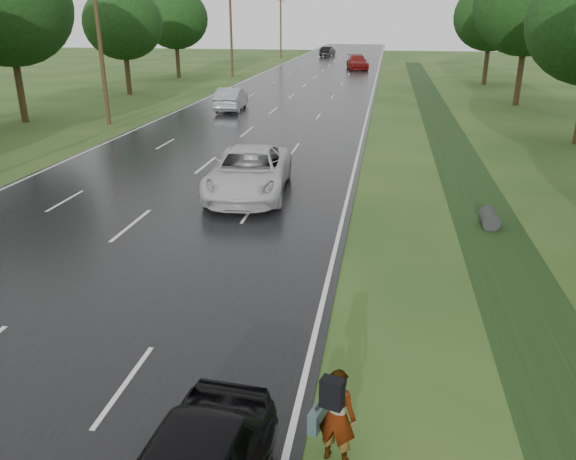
# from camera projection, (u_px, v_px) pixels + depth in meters

# --- Properties ---
(road) EXTENTS (14.00, 180.00, 0.04)m
(road) POSITION_uv_depth(u_px,v_px,m) (300.00, 89.00, 52.36)
(road) COLOR black
(road) RESTS_ON ground
(edge_stripe_east) EXTENTS (0.12, 180.00, 0.01)m
(edge_stripe_east) POSITION_uv_depth(u_px,v_px,m) (373.00, 90.00, 51.29)
(edge_stripe_east) COLOR silver
(edge_stripe_east) RESTS_ON road
(edge_stripe_west) EXTENTS (0.12, 180.00, 0.01)m
(edge_stripe_west) POSITION_uv_depth(u_px,v_px,m) (230.00, 87.00, 53.42)
(edge_stripe_west) COLOR silver
(edge_stripe_west) RESTS_ON road
(center_line) EXTENTS (0.12, 180.00, 0.01)m
(center_line) POSITION_uv_depth(u_px,v_px,m) (300.00, 89.00, 52.35)
(center_line) COLOR silver
(center_line) RESTS_ON road
(drainage_ditch) EXTENTS (2.20, 120.00, 0.56)m
(drainage_ditch) POSITION_uv_depth(u_px,v_px,m) (459.00, 161.00, 26.34)
(drainage_ditch) COLOR black
(drainage_ditch) RESTS_ON ground
(utility_pole_mid) EXTENTS (1.60, 0.26, 10.00)m
(utility_pole_mid) POSITION_uv_depth(u_px,v_px,m) (99.00, 38.00, 33.56)
(utility_pole_mid) COLOR #312614
(utility_pole_mid) RESTS_ON ground
(utility_pole_far) EXTENTS (1.60, 0.26, 10.00)m
(utility_pole_far) POSITION_uv_depth(u_px,v_px,m) (231.00, 28.00, 61.17)
(utility_pole_far) COLOR #312614
(utility_pole_far) RESTS_ON ground
(utility_pole_distant) EXTENTS (1.60, 0.26, 10.00)m
(utility_pole_distant) POSITION_uv_depth(u_px,v_px,m) (281.00, 24.00, 88.79)
(utility_pole_distant) COLOR #312614
(utility_pole_distant) RESTS_ON ground
(tree_east_d) EXTENTS (8.00, 8.00, 10.76)m
(tree_east_d) POSITION_uv_depth(u_px,v_px,m) (530.00, 5.00, 40.56)
(tree_east_d) COLOR #312614
(tree_east_d) RESTS_ON ground
(tree_east_f) EXTENTS (7.20, 7.20, 9.62)m
(tree_east_f) POSITION_uv_depth(u_px,v_px,m) (492.00, 16.00, 53.77)
(tree_east_f) COLOR #312614
(tree_east_f) RESTS_ON ground
(tree_west_c) EXTENTS (7.80, 7.80, 10.43)m
(tree_west_c) POSITION_uv_depth(u_px,v_px,m) (6.00, 7.00, 33.86)
(tree_west_c) COLOR #312614
(tree_west_c) RESTS_ON ground
(tree_west_d) EXTENTS (6.60, 6.60, 8.80)m
(tree_west_d) POSITION_uv_depth(u_px,v_px,m) (123.00, 23.00, 47.01)
(tree_west_d) COLOR #312614
(tree_west_d) RESTS_ON ground
(tree_west_f) EXTENTS (7.00, 7.00, 9.29)m
(tree_west_f) POSITION_uv_depth(u_px,v_px,m) (175.00, 19.00, 59.88)
(tree_west_f) COLOR #312614
(tree_west_f) RESTS_ON ground
(pedestrian) EXTENTS (0.79, 0.80, 1.64)m
(pedestrian) POSITION_uv_depth(u_px,v_px,m) (335.00, 415.00, 8.38)
(pedestrian) COLOR #A5998C
(pedestrian) RESTS_ON ground
(white_pickup) EXTENTS (3.37, 6.38, 1.71)m
(white_pickup) POSITION_uv_depth(u_px,v_px,m) (249.00, 172.00, 21.26)
(white_pickup) COLOR silver
(white_pickup) RESTS_ON road
(silver_sedan) EXTENTS (2.02, 4.93, 1.59)m
(silver_sedan) POSITION_uv_depth(u_px,v_px,m) (231.00, 99.00, 40.43)
(silver_sedan) COLOR gray
(silver_sedan) RESTS_ON road
(far_car_red) EXTENTS (3.37, 6.23, 1.71)m
(far_car_red) POSITION_uv_depth(u_px,v_px,m) (357.00, 62.00, 71.31)
(far_car_red) COLOR maroon
(far_car_red) RESTS_ON road
(far_car_dark) EXTENTS (2.30, 4.99, 1.59)m
(far_car_dark) POSITION_uv_depth(u_px,v_px,m) (328.00, 51.00, 94.07)
(far_car_dark) COLOR black
(far_car_dark) RESTS_ON road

